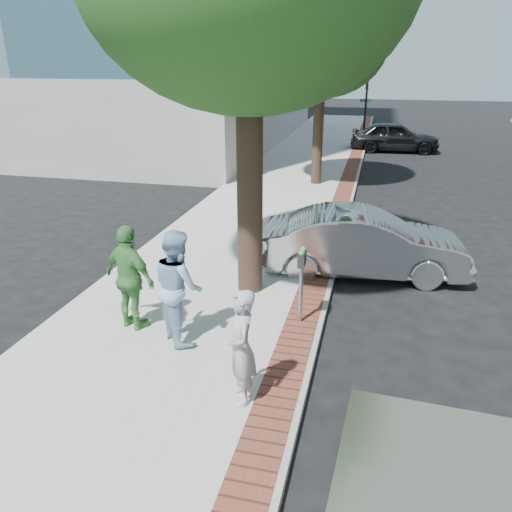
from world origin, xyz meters
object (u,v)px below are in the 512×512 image
(person_officer, at_px, (178,286))
(bg_car, at_px, (395,137))
(sedan_silver, at_px, (364,243))
(person_gray, at_px, (241,348))
(parking_meter, at_px, (302,270))
(person_green, at_px, (130,278))

(person_officer, height_order, bg_car, person_officer)
(sedan_silver, xyz_separation_m, bg_car, (0.93, 17.47, 0.03))
(person_gray, relative_size, bg_car, 0.37)
(sedan_silver, bearing_deg, bg_car, -9.82)
(parking_meter, xyz_separation_m, person_green, (-2.93, -0.90, -0.08))
(parking_meter, distance_m, person_green, 3.07)
(person_green, bearing_deg, parking_meter, -141.79)
(person_green, bearing_deg, person_gray, 168.87)
(bg_car, bearing_deg, person_green, 164.22)
(person_green, bearing_deg, person_officer, -167.44)
(person_green, distance_m, bg_car, 21.85)
(person_officer, relative_size, bg_car, 0.42)
(person_officer, bearing_deg, bg_car, -53.27)
(sedan_silver, bearing_deg, person_gray, 157.94)
(person_gray, relative_size, sedan_silver, 0.37)
(person_gray, bearing_deg, bg_car, 152.55)
(person_officer, bearing_deg, person_green, 38.50)
(parking_meter, relative_size, bg_car, 0.31)
(parking_meter, height_order, person_officer, person_officer)
(person_officer, distance_m, bg_car, 21.80)
(person_gray, bearing_deg, sedan_silver, 143.25)
(bg_car, bearing_deg, person_gray, 171.12)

